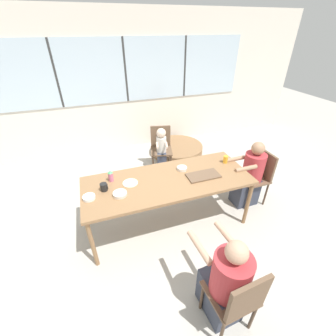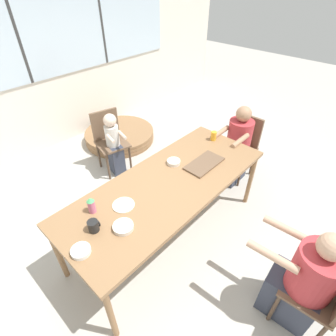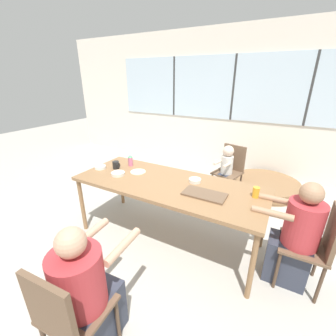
{
  "view_description": "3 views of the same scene",
  "coord_description": "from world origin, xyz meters",
  "px_view_note": "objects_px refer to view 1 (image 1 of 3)",
  "views": [
    {
      "loc": [
        -0.79,
        -2.26,
        2.47
      ],
      "look_at": [
        0.0,
        0.0,
        0.95
      ],
      "focal_mm": 24.0,
      "sensor_mm": 36.0,
      "label": 1
    },
    {
      "loc": [
        -1.39,
        -1.28,
        2.43
      ],
      "look_at": [
        0.0,
        0.0,
        0.95
      ],
      "focal_mm": 28.0,
      "sensor_mm": 36.0,
      "label": 2
    },
    {
      "loc": [
        1.13,
        -2.04,
        1.88
      ],
      "look_at": [
        0.0,
        0.0,
        0.95
      ],
      "focal_mm": 24.0,
      "sensor_mm": 36.0,
      "label": 3
    }
  ],
  "objects_px": {
    "bowl_fruit": "(120,194)",
    "chair_for_toddler": "(161,145)",
    "bowl_cereal": "(89,197)",
    "person_toddler": "(162,152)",
    "juice_glass": "(225,159)",
    "person_woman_green_shirt": "(249,177)",
    "sippy_cup": "(111,176)",
    "person_man_blue_shirt": "(225,284)",
    "bowl_white_shallow": "(182,168)",
    "chair_for_woman_green_shirt": "(259,173)",
    "coffee_mug": "(104,187)",
    "folded_table_stack": "(177,149)",
    "chair_for_man_blue_shirt": "(238,298)"
  },
  "relations": [
    {
      "from": "chair_for_man_blue_shirt",
      "to": "sippy_cup",
      "type": "distance_m",
      "value": 1.93
    },
    {
      "from": "person_woman_green_shirt",
      "to": "person_toddler",
      "type": "distance_m",
      "value": 1.65
    },
    {
      "from": "person_man_blue_shirt",
      "to": "bowl_cereal",
      "type": "distance_m",
      "value": 1.71
    },
    {
      "from": "person_man_blue_shirt",
      "to": "bowl_cereal",
      "type": "bearing_deg",
      "value": 126.48
    },
    {
      "from": "bowl_white_shallow",
      "to": "folded_table_stack",
      "type": "relative_size",
      "value": 0.12
    },
    {
      "from": "person_man_blue_shirt",
      "to": "coffee_mug",
      "type": "bearing_deg",
      "value": 119.22
    },
    {
      "from": "person_man_blue_shirt",
      "to": "sippy_cup",
      "type": "bearing_deg",
      "value": 113.22
    },
    {
      "from": "person_woman_green_shirt",
      "to": "juice_glass",
      "type": "relative_size",
      "value": 9.79
    },
    {
      "from": "person_toddler",
      "to": "juice_glass",
      "type": "relative_size",
      "value": 8.29
    },
    {
      "from": "sippy_cup",
      "to": "juice_glass",
      "type": "bearing_deg",
      "value": -3.08
    },
    {
      "from": "bowl_white_shallow",
      "to": "chair_for_man_blue_shirt",
      "type": "bearing_deg",
      "value": -95.5
    },
    {
      "from": "person_man_blue_shirt",
      "to": "bowl_fruit",
      "type": "xyz_separation_m",
      "value": [
        -0.74,
        1.22,
        0.32
      ]
    },
    {
      "from": "person_woman_green_shirt",
      "to": "coffee_mug",
      "type": "bearing_deg",
      "value": 88.59
    },
    {
      "from": "bowl_white_shallow",
      "to": "bowl_cereal",
      "type": "distance_m",
      "value": 1.28
    },
    {
      "from": "bowl_white_shallow",
      "to": "bowl_fruit",
      "type": "height_order",
      "value": "bowl_white_shallow"
    },
    {
      "from": "person_man_blue_shirt",
      "to": "bowl_cereal",
      "type": "relative_size",
      "value": 7.38
    },
    {
      "from": "person_woman_green_shirt",
      "to": "sippy_cup",
      "type": "xyz_separation_m",
      "value": [
        -2.05,
        0.2,
        0.36
      ]
    },
    {
      "from": "juice_glass",
      "to": "folded_table_stack",
      "type": "height_order",
      "value": "juice_glass"
    },
    {
      "from": "chair_for_woman_green_shirt",
      "to": "person_woman_green_shirt",
      "type": "bearing_deg",
      "value": 90.0
    },
    {
      "from": "chair_for_woman_green_shirt",
      "to": "person_man_blue_shirt",
      "type": "bearing_deg",
      "value": 132.97
    },
    {
      "from": "person_woman_green_shirt",
      "to": "coffee_mug",
      "type": "distance_m",
      "value": 2.18
    },
    {
      "from": "person_toddler",
      "to": "coffee_mug",
      "type": "xyz_separation_m",
      "value": [
        -1.14,
        -1.27,
        0.37
      ]
    },
    {
      "from": "bowl_fruit",
      "to": "chair_for_toddler",
      "type": "bearing_deg",
      "value": 57.36
    },
    {
      "from": "chair_for_toddler",
      "to": "juice_glass",
      "type": "xyz_separation_m",
      "value": [
        0.57,
        -1.33,
        0.3
      ]
    },
    {
      "from": "person_woman_green_shirt",
      "to": "bowl_cereal",
      "type": "bearing_deg",
      "value": 91.14
    },
    {
      "from": "chair_for_toddler",
      "to": "sippy_cup",
      "type": "relative_size",
      "value": 5.59
    },
    {
      "from": "chair_for_woman_green_shirt",
      "to": "bowl_white_shallow",
      "type": "bearing_deg",
      "value": 82.61
    },
    {
      "from": "bowl_cereal",
      "to": "person_toddler",
      "type": "bearing_deg",
      "value": 46.07
    },
    {
      "from": "coffee_mug",
      "to": "bowl_white_shallow",
      "type": "height_order",
      "value": "coffee_mug"
    },
    {
      "from": "bowl_cereal",
      "to": "bowl_fruit",
      "type": "height_order",
      "value": "same"
    },
    {
      "from": "chair_for_toddler",
      "to": "coffee_mug",
      "type": "bearing_deg",
      "value": 64.46
    },
    {
      "from": "coffee_mug",
      "to": "bowl_fruit",
      "type": "distance_m",
      "value": 0.23
    },
    {
      "from": "person_man_blue_shirt",
      "to": "bowl_cereal",
      "type": "height_order",
      "value": "person_man_blue_shirt"
    },
    {
      "from": "chair_for_man_blue_shirt",
      "to": "bowl_fruit",
      "type": "relative_size",
      "value": 5.26
    },
    {
      "from": "chair_for_man_blue_shirt",
      "to": "bowl_fruit",
      "type": "height_order",
      "value": "chair_for_man_blue_shirt"
    },
    {
      "from": "coffee_mug",
      "to": "juice_glass",
      "type": "xyz_separation_m",
      "value": [
        1.74,
        0.09,
        0.01
      ]
    },
    {
      "from": "person_woman_green_shirt",
      "to": "person_toddler",
      "type": "xyz_separation_m",
      "value": [
        -1.01,
        1.3,
        -0.04
      ]
    },
    {
      "from": "person_woman_green_shirt",
      "to": "bowl_white_shallow",
      "type": "xyz_separation_m",
      "value": [
        -1.08,
        0.15,
        0.3
      ]
    },
    {
      "from": "coffee_mug",
      "to": "sippy_cup",
      "type": "bearing_deg",
      "value": 59.21
    },
    {
      "from": "person_man_blue_shirt",
      "to": "bowl_white_shallow",
      "type": "relative_size",
      "value": 7.61
    },
    {
      "from": "bowl_fruit",
      "to": "folded_table_stack",
      "type": "relative_size",
      "value": 0.14
    },
    {
      "from": "chair_for_man_blue_shirt",
      "to": "bowl_white_shallow",
      "type": "height_order",
      "value": "chair_for_man_blue_shirt"
    },
    {
      "from": "folded_table_stack",
      "to": "bowl_fruit",
      "type": "bearing_deg",
      "value": -126.63
    },
    {
      "from": "bowl_cereal",
      "to": "folded_table_stack",
      "type": "bearing_deg",
      "value": 46.87
    },
    {
      "from": "person_man_blue_shirt",
      "to": "juice_glass",
      "type": "xyz_separation_m",
      "value": [
        0.84,
        1.46,
        0.35
      ]
    },
    {
      "from": "person_man_blue_shirt",
      "to": "bowl_white_shallow",
      "type": "bearing_deg",
      "value": 79.49
    },
    {
      "from": "chair_for_toddler",
      "to": "person_woman_green_shirt",
      "type": "height_order",
      "value": "person_woman_green_shirt"
    },
    {
      "from": "chair_for_woman_green_shirt",
      "to": "bowl_fruit",
      "type": "distance_m",
      "value": 2.17
    },
    {
      "from": "person_woman_green_shirt",
      "to": "bowl_fruit",
      "type": "bearing_deg",
      "value": 93.02
    },
    {
      "from": "person_woman_green_shirt",
      "to": "bowl_fruit",
      "type": "xyz_separation_m",
      "value": [
        -1.99,
        -0.13,
        0.3
      ]
    }
  ]
}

